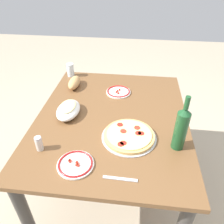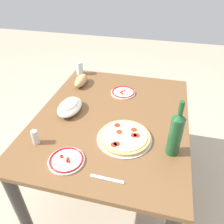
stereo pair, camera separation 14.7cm
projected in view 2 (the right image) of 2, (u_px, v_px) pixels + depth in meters
The scene contains 11 objects.
ground_plane at pixel (112, 184), 1.93m from camera, with size 8.00×8.00×0.00m, color tan.
dining_table at pixel (112, 129), 1.56m from camera, with size 1.25×1.00×0.74m.
pepperoni_pizza at pixel (124, 137), 1.30m from camera, with size 0.33×0.33×0.03m.
baked_pasta_dish at pixel (70, 106), 1.51m from camera, with size 0.24×0.15×0.08m.
wine_bottle at pixel (176, 133), 1.14m from camera, with size 0.07×0.07×0.33m.
water_glass at pixel (80, 68), 1.97m from camera, with size 0.06×0.06×0.11m, color silver.
side_plate_near at pixel (123, 92), 1.72m from camera, with size 0.19×0.19×0.02m.
side_plate_far at pixel (66, 160), 1.16m from camera, with size 0.19×0.19×0.02m.
bread_loaf at pixel (81, 81), 1.82m from camera, with size 0.20×0.08×0.08m, color tan.
spice_shaker at pixel (35, 137), 1.26m from camera, with size 0.04×0.04×0.09m.
fork_left at pixel (107, 179), 1.07m from camera, with size 0.17×0.02×0.01m, color #B7B7BC.
Camera 2 is at (1.16, 0.29, 1.63)m, focal length 35.56 mm.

